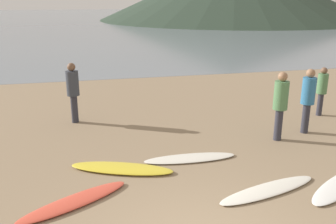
# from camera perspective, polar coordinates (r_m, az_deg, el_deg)

# --- Properties ---
(ground_plane) EXTENTS (120.00, 120.00, 0.20)m
(ground_plane) POSITION_cam_1_polar(r_m,az_deg,el_deg) (14.77, -7.03, 2.55)
(ground_plane) COLOR #8C7559
(ground_plane) RESTS_ON ground
(ocean_water) EXTENTS (140.00, 100.00, 0.01)m
(ocean_water) POSITION_cam_1_polar(r_m,az_deg,el_deg) (66.95, -12.37, 13.81)
(ocean_water) COLOR slate
(ocean_water) RESTS_ON ground
(surfboard_0) EXTENTS (2.17, 1.49, 0.09)m
(surfboard_0) POSITION_cam_1_polar(r_m,az_deg,el_deg) (7.19, -14.17, -13.17)
(surfboard_0) COLOR #D84C38
(surfboard_0) RESTS_ON ground
(surfboard_1) EXTENTS (2.33, 1.40, 0.10)m
(surfboard_1) POSITION_cam_1_polar(r_m,az_deg,el_deg) (8.24, -7.12, -8.57)
(surfboard_1) COLOR yellow
(surfboard_1) RESTS_ON ground
(surfboard_2) EXTENTS (2.19, 0.59, 0.06)m
(surfboard_2) POSITION_cam_1_polar(r_m,az_deg,el_deg) (8.72, 3.40, -7.08)
(surfboard_2) COLOR silver
(surfboard_2) RESTS_ON ground
(surfboard_3) EXTENTS (2.35, 1.05, 0.07)m
(surfboard_3) POSITION_cam_1_polar(r_m,az_deg,el_deg) (7.63, 15.15, -11.44)
(surfboard_3) COLOR silver
(surfboard_3) RESTS_ON ground
(person_0) EXTENTS (0.36, 0.36, 1.80)m
(person_0) POSITION_cam_1_polar(r_m,az_deg,el_deg) (10.75, 20.71, 2.35)
(person_0) COLOR #2D2D38
(person_0) RESTS_ON ground
(person_1) EXTENTS (0.36, 0.36, 1.80)m
(person_1) POSITION_cam_1_polar(r_m,az_deg,el_deg) (11.27, -14.39, 3.60)
(person_1) COLOR #2D2D38
(person_1) RESTS_ON ground
(person_2) EXTENTS (0.37, 0.37, 1.82)m
(person_2) POSITION_cam_1_polar(r_m,az_deg,el_deg) (9.95, 16.89, 1.67)
(person_2) COLOR #2D2D38
(person_2) RESTS_ON ground
(person_3) EXTENTS (0.31, 0.31, 1.55)m
(person_3) POSITION_cam_1_polar(r_m,az_deg,el_deg) (12.59, 22.57, 3.51)
(person_3) COLOR #2D2D38
(person_3) RESTS_ON ground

